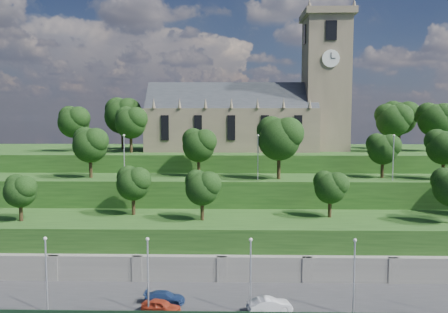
{
  "coord_description": "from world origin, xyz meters",
  "views": [
    {
      "loc": [
        -3.75,
        -38.69,
        21.21
      ],
      "look_at": [
        -5.13,
        30.0,
        15.17
      ],
      "focal_mm": 35.0,
      "sensor_mm": 36.0,
      "label": 1
    }
  ],
  "objects_px": {
    "car_left": "(161,306)",
    "car_right": "(165,297)",
    "car_middle": "(270,305)",
    "church": "(256,111)"
  },
  "relations": [
    {
      "from": "car_left",
      "to": "car_right",
      "type": "distance_m",
      "value": 2.33
    },
    {
      "from": "car_middle",
      "to": "car_right",
      "type": "xyz_separation_m",
      "value": [
        -10.74,
        1.95,
        -0.11
      ]
    },
    {
      "from": "car_middle",
      "to": "car_right",
      "type": "bearing_deg",
      "value": 66.89
    },
    {
      "from": "church",
      "to": "car_left",
      "type": "xyz_separation_m",
      "value": [
        -11.59,
        -43.19,
        -19.85
      ]
    },
    {
      "from": "church",
      "to": "car_right",
      "type": "height_order",
      "value": "church"
    },
    {
      "from": "church",
      "to": "car_left",
      "type": "height_order",
      "value": "church"
    },
    {
      "from": "car_left",
      "to": "car_middle",
      "type": "distance_m",
      "value": 10.73
    },
    {
      "from": "car_left",
      "to": "car_right",
      "type": "relative_size",
      "value": 0.93
    },
    {
      "from": "church",
      "to": "car_middle",
      "type": "distance_m",
      "value": 47.17
    },
    {
      "from": "car_left",
      "to": "car_middle",
      "type": "relative_size",
      "value": 0.89
    }
  ]
}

